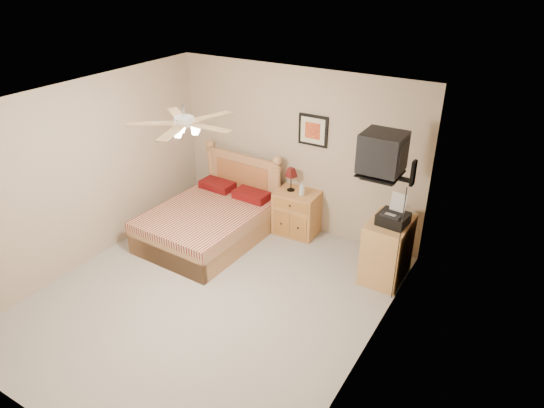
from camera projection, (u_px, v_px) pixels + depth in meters
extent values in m
plane|color=#9B948C|center=(210.00, 298.00, 6.14)|extent=(4.50, 4.50, 0.00)
cube|color=white|center=(196.00, 104.00, 4.99)|extent=(4.00, 4.50, 0.04)
cube|color=tan|center=(297.00, 151.00, 7.28)|extent=(4.00, 0.04, 2.50)
cube|color=tan|center=(28.00, 326.00, 3.85)|extent=(4.00, 0.04, 2.50)
cube|color=tan|center=(85.00, 175.00, 6.47)|extent=(0.04, 4.50, 2.50)
cube|color=tan|center=(369.00, 262.00, 4.65)|extent=(0.04, 4.50, 2.50)
cube|color=#BF7C3D|center=(297.00, 213.00, 7.43)|extent=(0.67, 0.52, 0.69)
imported|color=silver|center=(302.00, 189.00, 7.13)|extent=(0.11, 0.11, 0.22)
cube|color=black|center=(313.00, 130.00, 6.97)|extent=(0.46, 0.04, 0.46)
cube|color=#C08248|center=(387.00, 250.00, 6.36)|extent=(0.51, 0.72, 0.85)
imported|color=beige|center=(393.00, 212.00, 6.37)|extent=(0.27, 0.30, 0.02)
imported|color=gray|center=(395.00, 210.00, 6.37)|extent=(0.29, 0.33, 0.02)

